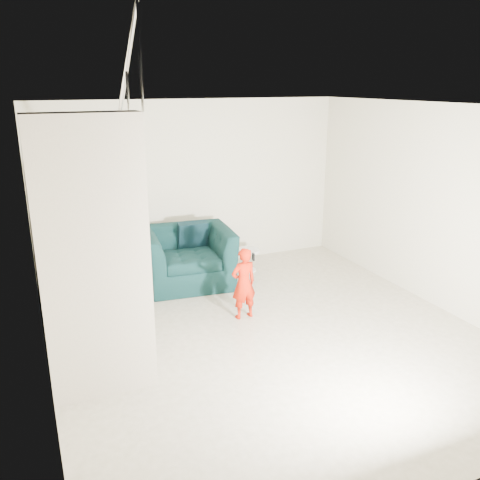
# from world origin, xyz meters

# --- Properties ---
(floor) EXTENTS (5.50, 5.50, 0.00)m
(floor) POSITION_xyz_m (0.00, 0.00, 0.00)
(floor) COLOR gray
(floor) RESTS_ON ground
(ceiling) EXTENTS (5.50, 5.50, 0.00)m
(ceiling) POSITION_xyz_m (0.00, 0.00, 2.70)
(ceiling) COLOR silver
(ceiling) RESTS_ON back_wall
(back_wall) EXTENTS (5.00, 0.00, 5.00)m
(back_wall) POSITION_xyz_m (0.00, 2.75, 1.35)
(back_wall) COLOR beige
(back_wall) RESTS_ON floor
(front_wall) EXTENTS (5.00, 0.00, 5.00)m
(front_wall) POSITION_xyz_m (0.00, -2.75, 1.35)
(front_wall) COLOR beige
(front_wall) RESTS_ON floor
(left_wall) EXTENTS (0.00, 5.50, 5.50)m
(left_wall) POSITION_xyz_m (-2.50, 0.00, 1.35)
(left_wall) COLOR beige
(left_wall) RESTS_ON floor
(right_wall) EXTENTS (0.00, 5.50, 5.50)m
(right_wall) POSITION_xyz_m (2.50, 0.00, 1.35)
(right_wall) COLOR beige
(right_wall) RESTS_ON floor
(armchair) EXTENTS (1.42, 1.27, 0.85)m
(armchair) POSITION_xyz_m (-0.37, 1.99, 0.42)
(armchair) COLOR black
(armchair) RESTS_ON floor
(toddler) EXTENTS (0.37, 0.26, 0.95)m
(toddler) POSITION_xyz_m (-0.07, 0.57, 0.47)
(toddler) COLOR #AD2605
(toddler) RESTS_ON floor
(side_table) EXTENTS (0.37, 0.37, 0.37)m
(side_table) POSITION_xyz_m (0.68, 2.10, 0.25)
(side_table) COLOR silver
(side_table) RESTS_ON floor
(staircase) EXTENTS (1.02, 3.03, 3.62)m
(staircase) POSITION_xyz_m (-2.00, 0.55, 0.95)
(staircase) COLOR #ADA089
(staircase) RESTS_ON floor
(cushion) EXTENTS (0.46, 0.22, 0.46)m
(cushion) POSITION_xyz_m (-0.19, 2.26, 0.66)
(cushion) COLOR black
(cushion) RESTS_ON armchair
(throw) EXTENTS (0.05, 0.48, 0.54)m
(throw) POSITION_xyz_m (-0.91, 1.93, 0.53)
(throw) COLOR black
(throw) RESTS_ON armchair
(phone) EXTENTS (0.02, 0.05, 0.10)m
(phone) POSITION_xyz_m (0.05, 0.55, 0.83)
(phone) COLOR black
(phone) RESTS_ON toddler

